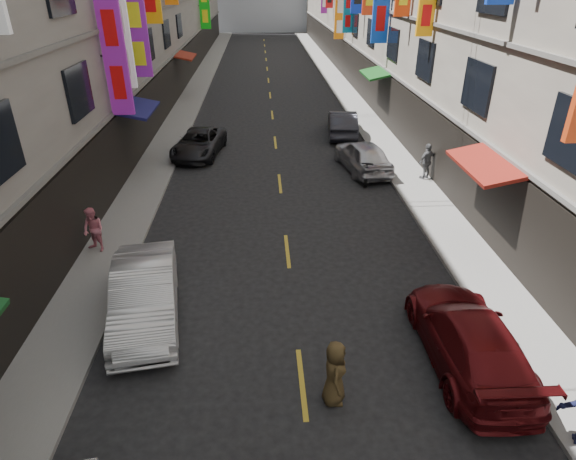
{
  "coord_description": "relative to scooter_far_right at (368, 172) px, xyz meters",
  "views": [
    {
      "loc": [
        -0.79,
        3.92,
        8.3
      ],
      "look_at": [
        -0.34,
        11.71,
        4.15
      ],
      "focal_mm": 30.0,
      "sensor_mm": 36.0,
      "label": 1
    }
  ],
  "objects": [
    {
      "name": "car_right_mid",
      "position": [
        0.03,
        1.4,
        0.29
      ],
      "size": [
        2.41,
        4.54,
        1.47
      ],
      "primitive_type": "imported",
      "rotation": [
        0.0,
        0.0,
        3.31
      ],
      "color": "silver",
      "rests_on": "ground"
    },
    {
      "name": "scooter_far_right",
      "position": [
        0.0,
        0.0,
        0.0
      ],
      "size": [
        0.75,
        1.75,
        1.14
      ],
      "rotation": [
        0.0,
        0.0,
        2.84
      ],
      "color": "black",
      "rests_on": "ground"
    },
    {
      "name": "sidewalk_left",
      "position": [
        -9.97,
        17.98,
        -0.38
      ],
      "size": [
        2.0,
        90.0,
        0.12
      ],
      "primitive_type": "cube",
      "color": "slate",
      "rests_on": "ground"
    },
    {
      "name": "car_right_far",
      "position": [
        -0.06,
        7.06,
        0.28
      ],
      "size": [
        1.95,
        4.52,
        1.45
      ],
      "primitive_type": "imported",
      "rotation": [
        0.0,
        0.0,
        3.04
      ],
      "color": "#292A31",
      "rests_on": "ground"
    },
    {
      "name": "pedestrian_rfar",
      "position": [
        2.63,
        -0.07,
        0.49
      ],
      "size": [
        1.09,
        0.94,
        1.62
      ],
      "primitive_type": "imported",
      "rotation": [
        0.0,
        0.0,
        3.66
      ],
      "color": "#555658",
      "rests_on": "sidewalk_right"
    },
    {
      "name": "car_left_mid",
      "position": [
        -7.97,
        -9.39,
        0.32
      ],
      "size": [
        2.33,
        4.84,
        1.53
      ],
      "primitive_type": "imported",
      "rotation": [
        0.0,
        0.0,
        0.16
      ],
      "color": "silver",
      "rests_on": "ground"
    },
    {
      "name": "street_awnings",
      "position": [
        -5.23,
        1.98,
        2.56
      ],
      "size": [
        13.99,
        35.2,
        0.41
      ],
      "color": "#134A1D",
      "rests_on": "ground"
    },
    {
      "name": "pedestrian_lfar",
      "position": [
        -10.35,
        -5.81,
        0.45
      ],
      "size": [
        0.9,
        0.82,
        1.54
      ],
      "primitive_type": "imported",
      "rotation": [
        0.0,
        0.0,
        -0.53
      ],
      "color": "#DD7586",
      "rests_on": "sidewalk_left"
    },
    {
      "name": "car_right_near",
      "position": [
        0.03,
        -11.52,
        0.26
      ],
      "size": [
        2.0,
        4.88,
        1.41
      ],
      "primitive_type": "imported",
      "rotation": [
        0.0,
        0.0,
        3.14
      ],
      "color": "#580F11",
      "rests_on": "ground"
    },
    {
      "name": "pedestrian_crossing",
      "position": [
        -3.33,
        -12.56,
        0.35
      ],
      "size": [
        0.6,
        0.82,
        1.59
      ],
      "primitive_type": "imported",
      "rotation": [
        0.0,
        0.0,
        1.48
      ],
      "color": "#44341B",
      "rests_on": "ground"
    },
    {
      "name": "car_left_far",
      "position": [
        -7.97,
        4.11,
        0.19
      ],
      "size": [
        2.78,
        4.83,
        1.27
      ],
      "primitive_type": "imported",
      "rotation": [
        0.0,
        0.0,
        -0.15
      ],
      "color": "black",
      "rests_on": "ground"
    },
    {
      "name": "sidewalk_right",
      "position": [
        2.03,
        17.98,
        -0.38
      ],
      "size": [
        2.0,
        90.0,
        0.12
      ],
      "primitive_type": "cube",
      "color": "slate",
      "rests_on": "ground"
    },
    {
      "name": "lane_markings",
      "position": [
        -3.97,
        14.98,
        -0.44
      ],
      "size": [
        0.12,
        80.2,
        0.01
      ],
      "color": "gold",
      "rests_on": "ground"
    }
  ]
}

